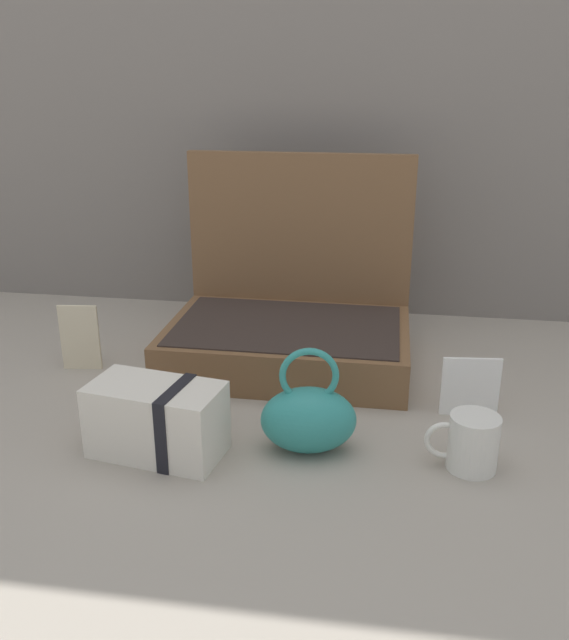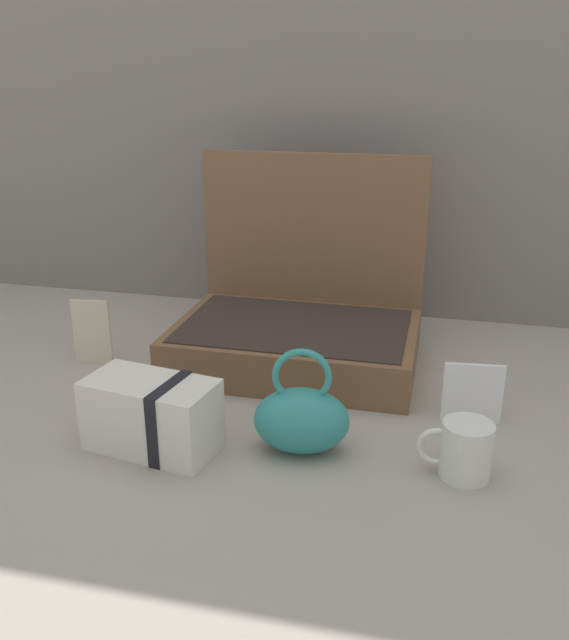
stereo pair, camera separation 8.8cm
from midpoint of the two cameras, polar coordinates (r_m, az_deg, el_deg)
name	(u,v)px [view 2 (the right image)]	position (r m, az deg, el deg)	size (l,w,h in m)	color
ground_plane	(300,405)	(1.27, 3.33, -7.28)	(6.00, 6.00, 0.00)	#9E9384
back_wall	(356,21)	(1.71, 7.74, 23.86)	(3.20, 0.06, 1.40)	gray
open_suitcase	(299,320)	(1.45, 3.02, -0.05)	(0.50, 0.36, 0.43)	brown
teal_pouch_handbag	(302,418)	(1.11, 3.76, -8.36)	(0.17, 0.12, 0.18)	teal
cream_toiletry_bag	(153,415)	(1.13, -8.85, -8.00)	(0.23, 0.14, 0.12)	silver
coffee_mug	(465,450)	(1.09, 17.31, -10.52)	(0.11, 0.08, 0.09)	silver
info_card_left	(92,332)	(1.47, -14.39, -0.99)	(0.08, 0.01, 0.14)	beige
poster_card_right	(473,393)	(1.25, 17.63, -5.99)	(0.10, 0.01, 0.11)	white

